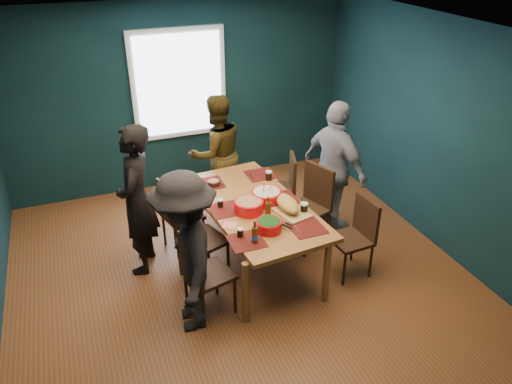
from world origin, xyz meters
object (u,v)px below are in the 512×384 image
at_px(chair_right_mid, 312,200).
at_px(chair_left_far, 175,211).
at_px(dining_table, 254,210).
at_px(chair_right_near, 358,231).
at_px(bowl_salad, 249,206).
at_px(bowl_herbs, 269,225).
at_px(bowl_dumpling, 266,196).
at_px(person_right, 335,169).
at_px(person_near_left, 186,254).
at_px(chair_left_near, 201,270).
at_px(person_back, 217,154).
at_px(cutting_board, 287,205).
at_px(person_far_left, 137,200).
at_px(chair_right_far, 285,183).
at_px(chair_left_mid, 195,236).

bearing_deg(chair_right_mid, chair_left_far, 145.59).
distance_m(dining_table, chair_right_near, 1.18).
bearing_deg(bowl_salad, bowl_herbs, -81.90).
relative_size(bowl_dumpling, bowl_herbs, 1.27).
height_order(dining_table, person_right, person_right).
distance_m(dining_table, bowl_salad, 0.22).
bearing_deg(chair_left_far, person_near_left, -111.52).
distance_m(person_right, person_near_left, 2.39).
height_order(person_near_left, bowl_salad, person_near_left).
relative_size(chair_left_near, person_right, 0.54).
height_order(person_back, bowl_salad, person_back).
height_order(person_back, cutting_board, person_back).
bearing_deg(bowl_herbs, person_near_left, -168.81).
bearing_deg(person_back, bowl_salad, 78.06).
distance_m(bowl_salad, bowl_dumpling, 0.29).
relative_size(dining_table, cutting_board, 2.99).
distance_m(person_far_left, bowl_dumpling, 1.43).
xyz_separation_m(chair_right_near, cutting_board, (-0.72, 0.33, 0.31)).
height_order(chair_right_far, person_right, person_right).
bearing_deg(person_far_left, chair_left_far, 131.09).
xyz_separation_m(dining_table, chair_right_far, (0.73, 0.76, -0.17)).
height_order(chair_right_near, person_right, person_right).
distance_m(chair_left_far, chair_left_near, 1.22).
xyz_separation_m(chair_left_mid, chair_right_far, (1.45, 0.87, -0.05)).
height_order(dining_table, chair_left_mid, chair_left_mid).
xyz_separation_m(person_near_left, cutting_board, (1.25, 0.48, 0.01)).
distance_m(chair_right_near, person_far_left, 2.47).
bearing_deg(person_near_left, chair_left_mid, 167.16).
height_order(chair_right_far, bowl_salad, chair_right_far).
height_order(chair_left_far, person_far_left, person_far_left).
bearing_deg(chair_left_far, chair_right_near, -46.34).
bearing_deg(bowl_herbs, chair_right_mid, 39.12).
distance_m(chair_left_far, bowl_salad, 1.01).
height_order(dining_table, person_back, person_back).
xyz_separation_m(chair_left_far, person_right, (1.98, -0.24, 0.32)).
xyz_separation_m(person_back, cutting_board, (0.30, -1.65, 0.03)).
relative_size(chair_right_near, person_near_left, 0.55).
distance_m(chair_left_near, bowl_herbs, 0.82).
height_order(person_far_left, cutting_board, person_far_left).
distance_m(chair_left_near, person_back, 2.22).
relative_size(dining_table, person_near_left, 1.27).
distance_m(chair_right_near, cutting_board, 0.85).
relative_size(chair_left_far, person_right, 0.54).
height_order(chair_left_near, chair_right_far, chair_left_near).
bearing_deg(bowl_dumpling, chair_right_mid, 12.05).
xyz_separation_m(person_right, bowl_salad, (-1.30, -0.44, -0.02)).
relative_size(chair_right_mid, person_back, 0.62).
bearing_deg(cutting_board, dining_table, 123.69).
xyz_separation_m(chair_left_mid, chair_left_near, (-0.09, -0.56, -0.03)).
height_order(chair_left_near, bowl_salad, chair_left_near).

